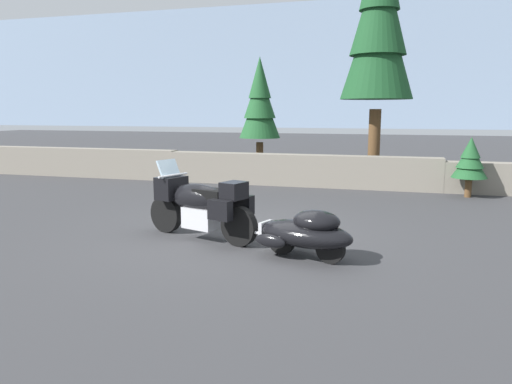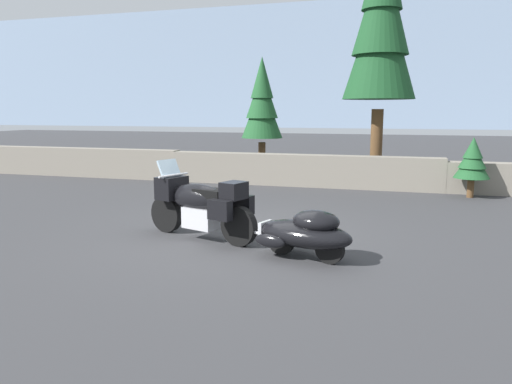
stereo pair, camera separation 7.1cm
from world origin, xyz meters
name	(u,v)px [view 1 (the left image)]	position (x,y,z in m)	size (l,w,h in m)	color
ground_plane	(233,235)	(0.00, 0.00, 0.00)	(80.00, 80.00, 0.00)	#38383A
stone_guard_wall	(299,171)	(0.01, 6.06, 0.45)	(24.00, 0.54, 0.96)	gray
distant_ridgeline	(385,82)	(0.00, 96.07, 8.00)	(240.00, 80.00, 16.00)	#7F93AD
touring_motorcycle	(200,203)	(-0.47, -0.35, 0.62)	(2.24, 1.17, 1.33)	black
car_shaped_trailer	(306,232)	(1.49, -1.01, 0.41)	(2.20, 1.14, 0.76)	black
pine_tree_tall	(379,19)	(2.06, 7.47, 4.87)	(2.16, 2.16, 7.78)	brown
pine_tree_secondary	(260,102)	(-1.71, 7.89, 2.48)	(1.38, 1.38, 3.96)	brown
pine_sapling_near	(470,160)	(4.55, 5.37, 0.96)	(0.88, 0.88, 1.54)	brown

